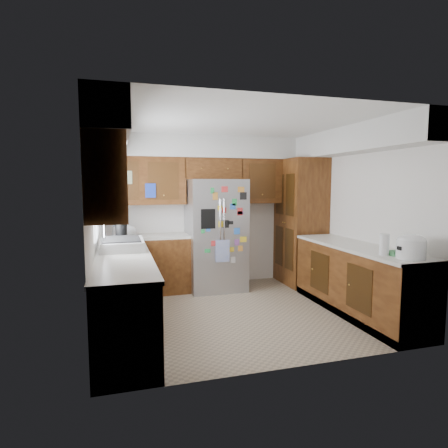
% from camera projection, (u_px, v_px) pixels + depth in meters
% --- Properties ---
extents(floor, '(3.60, 3.60, 0.00)m').
position_uv_depth(floor, '(239.00, 312.00, 5.05)').
color(floor, tan).
rests_on(floor, ground).
extents(room_shell, '(3.64, 3.24, 2.52)m').
position_uv_depth(room_shell, '(224.00, 177.00, 5.18)').
color(room_shell, white).
rests_on(room_shell, ground).
extents(left_counter_run, '(1.36, 3.20, 0.92)m').
position_uv_depth(left_counter_run, '(135.00, 288.00, 4.66)').
color(left_counter_run, '#401F0C').
rests_on(left_counter_run, ground).
extents(right_counter_run, '(0.63, 2.25, 0.92)m').
position_uv_depth(right_counter_run, '(357.00, 283.00, 4.97)').
color(right_counter_run, '#401F0C').
rests_on(right_counter_run, ground).
extents(pantry, '(0.60, 0.90, 2.15)m').
position_uv_depth(pantry, '(300.00, 222.00, 6.45)').
color(pantry, '#401F0C').
rests_on(pantry, ground).
extents(fridge, '(0.90, 0.79, 1.80)m').
position_uv_depth(fridge, '(216.00, 235.00, 6.11)').
color(fridge, '#AFAFB4').
rests_on(fridge, ground).
extents(bridge_cabinet, '(0.96, 0.34, 0.35)m').
position_uv_depth(bridge_cabinet, '(212.00, 169.00, 6.21)').
color(bridge_cabinet, '#401F0C').
rests_on(bridge_cabinet, fridge).
extents(fridge_top_items, '(0.57, 0.31, 0.30)m').
position_uv_depth(fridge_top_items, '(212.00, 150.00, 6.14)').
color(fridge_top_items, '#191BA5').
rests_on(fridge_top_items, bridge_cabinet).
extents(sink_assembly, '(0.52, 0.70, 0.37)m').
position_uv_depth(sink_assembly, '(122.00, 244.00, 4.63)').
color(sink_assembly, silver).
rests_on(sink_assembly, left_counter_run).
extents(left_counter_clutter, '(0.34, 0.81, 0.38)m').
position_uv_depth(left_counter_clutter, '(123.00, 231.00, 5.35)').
color(left_counter_clutter, black).
rests_on(left_counter_clutter, left_counter_run).
extents(rice_cooker, '(0.31, 0.30, 0.27)m').
position_uv_depth(rice_cooker, '(411.00, 246.00, 4.04)').
color(rice_cooker, white).
rests_on(rice_cooker, right_counter_run).
extents(paper_towel, '(0.11, 0.11, 0.24)m').
position_uv_depth(paper_towel, '(384.00, 245.00, 4.24)').
color(paper_towel, white).
rests_on(paper_towel, right_counter_run).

